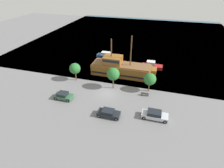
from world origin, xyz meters
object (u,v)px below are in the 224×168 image
pirate_ship (121,68)px  parked_car_curb_front (109,113)px  moored_boat_dockside (107,56)px  fire_hydrant (62,91)px  parked_car_curb_mid (63,96)px  parked_car_curb_rear (155,115)px  moored_boat_outer (152,66)px  bench_promenade_east (145,94)px

pirate_ship → parked_car_curb_front: bearing=-84.2°
moored_boat_dockside → parked_car_curb_front: 27.17m
pirate_ship → fire_hydrant: pirate_ship is taller
moored_boat_dockside → parked_car_curb_mid: moored_boat_dockside is taller
pirate_ship → fire_hydrant: size_ratio=21.49×
fire_hydrant → parked_car_curb_front: bearing=-20.5°
parked_car_curb_rear → fire_hydrant: size_ratio=6.13×
moored_boat_dockside → moored_boat_outer: bearing=-13.7°
parked_car_curb_mid → fire_hydrant: 2.39m
parked_car_curb_rear → parked_car_curb_front: bearing=-167.6°
parked_car_curb_rear → parked_car_curb_mid: bearing=177.6°
pirate_ship → parked_car_curb_rear: (9.79, -14.44, -1.08)m
parked_car_curb_front → parked_car_curb_rear: bearing=12.4°
moored_boat_dockside → parked_car_curb_mid: size_ratio=1.75×
pirate_ship → moored_boat_dockside: (-6.73, 9.62, -1.14)m
fire_hydrant → bench_promenade_east: bench_promenade_east is taller
parked_car_curb_mid → bench_promenade_east: size_ratio=2.42×
pirate_ship → parked_car_curb_mid: 16.39m
moored_boat_outer → parked_car_curb_front: (-5.83, -22.39, -0.02)m
moored_boat_dockside → bench_promenade_east: moored_boat_dockside is taller
pirate_ship → moored_boat_outer: (7.47, 6.16, -1.11)m
parked_car_curb_rear → pirate_ship: bearing=124.2°
moored_boat_outer → bench_promenade_east: moored_boat_outer is taller
moored_boat_outer → parked_car_curb_front: 23.14m
moored_boat_outer → parked_car_curb_mid: (-16.51, -19.79, 0.01)m
pirate_ship → fire_hydrant: (-10.43, -11.72, -1.43)m
parked_car_curb_front → parked_car_curb_rear: size_ratio=0.89×
parked_car_curb_mid → moored_boat_outer: bearing=50.2°
moored_boat_outer → parked_car_curb_mid: moored_boat_outer is taller
parked_car_curb_front → parked_car_curb_rear: 8.35m
moored_boat_dockside → fire_hydrant: size_ratio=8.74×
moored_boat_dockside → pirate_ship: bearing=-55.0°
moored_boat_outer → parked_car_curb_rear: size_ratio=1.21×
pirate_ship → moored_boat_outer: pirate_ship is taller
pirate_ship → parked_car_curb_front: size_ratio=3.95×
moored_boat_outer → parked_car_curb_front: moored_boat_outer is taller
parked_car_curb_mid → parked_car_curb_rear: parked_car_curb_rear is taller
pirate_ship → parked_car_curb_front: 16.36m
parked_car_curb_rear → bench_promenade_east: (-2.52, 6.58, -0.33)m
moored_boat_dockside → parked_car_curb_mid: (-2.31, -23.25, 0.04)m
moored_boat_outer → bench_promenade_east: (-0.20, -14.01, -0.30)m
parked_car_curb_front → fire_hydrant: parked_car_curb_front is taller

